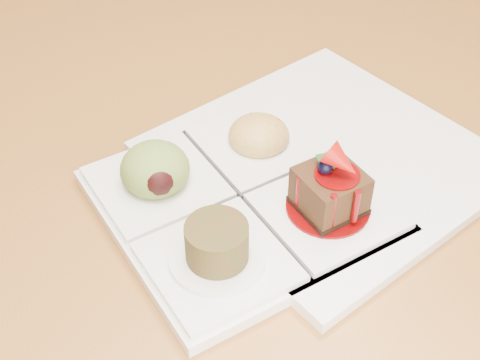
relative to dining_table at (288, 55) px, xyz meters
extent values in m
plane|color=brown|center=(0.00, 0.00, -0.68)|extent=(6.00, 6.00, 0.00)
cube|color=olive|center=(0.00, 0.00, 0.05)|extent=(1.00, 1.80, 0.04)
cylinder|color=olive|center=(-0.44, 0.84, -0.33)|extent=(0.06, 0.06, 0.71)
cube|color=white|center=(-0.17, -0.34, 0.07)|extent=(0.28, 0.28, 0.01)
cube|color=white|center=(-0.10, -0.37, 0.08)|extent=(0.13, 0.13, 0.01)
cube|color=white|center=(-0.21, -0.40, 0.08)|extent=(0.13, 0.13, 0.01)
cube|color=white|center=(-0.24, -0.30, 0.08)|extent=(0.13, 0.13, 0.01)
cube|color=white|center=(-0.13, -0.27, 0.08)|extent=(0.13, 0.13, 0.01)
cylinder|color=#580304|center=(-0.10, -0.37, 0.09)|extent=(0.07, 0.07, 0.00)
cube|color=black|center=(-0.10, -0.37, 0.09)|extent=(0.06, 0.06, 0.01)
cube|color=#39210F|center=(-0.10, -0.37, 0.11)|extent=(0.06, 0.06, 0.03)
cylinder|color=#580304|center=(-0.10, -0.37, 0.13)|extent=(0.04, 0.04, 0.00)
sphere|color=black|center=(-0.11, -0.37, 0.13)|extent=(0.01, 0.01, 0.01)
cone|color=#AA100B|center=(-0.09, -0.38, 0.14)|extent=(0.04, 0.04, 0.03)
cube|color=#154912|center=(-0.10, -0.36, 0.13)|extent=(0.01, 0.02, 0.01)
cube|color=#154912|center=(-0.10, -0.36, 0.13)|extent=(0.01, 0.01, 0.01)
cylinder|color=#580304|center=(-0.11, -0.40, 0.11)|extent=(0.01, 0.01, 0.04)
cylinder|color=#580304|center=(-0.09, -0.40, 0.11)|extent=(0.01, 0.01, 0.03)
cylinder|color=#580304|center=(-0.13, -0.37, 0.11)|extent=(0.01, 0.01, 0.03)
cylinder|color=white|center=(-0.21, -0.40, 0.09)|extent=(0.08, 0.08, 0.00)
cylinder|color=#4A2815|center=(-0.21, -0.40, 0.11)|extent=(0.05, 0.05, 0.03)
cylinder|color=#432D0E|center=(-0.21, -0.40, 0.12)|extent=(0.04, 0.04, 0.00)
ellipsoid|color=olive|center=(-0.24, -0.30, 0.10)|extent=(0.06, 0.06, 0.05)
ellipsoid|color=black|center=(-0.24, -0.32, 0.10)|extent=(0.03, 0.02, 0.03)
ellipsoid|color=gold|center=(-0.13, -0.27, 0.09)|extent=(0.06, 0.06, 0.04)
cube|color=#D43F0F|center=(-0.11, -0.26, 0.10)|extent=(0.02, 0.02, 0.01)
cube|color=#4C7419|center=(-0.13, -0.25, 0.10)|extent=(0.02, 0.02, 0.01)
cube|color=#D43F0F|center=(-0.14, -0.27, 0.10)|extent=(0.02, 0.02, 0.01)
cube|color=#4C7419|center=(-0.13, -0.28, 0.10)|extent=(0.02, 0.02, 0.01)
cube|color=white|center=(-0.07, -0.30, 0.07)|extent=(0.36, 0.36, 0.01)
camera|label=1|loc=(-0.29, -0.75, 0.49)|focal=50.00mm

